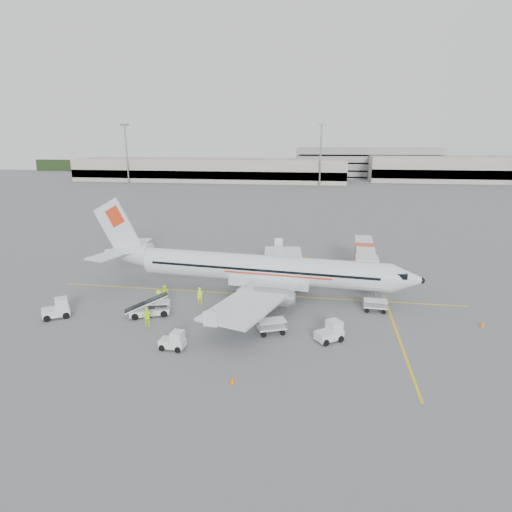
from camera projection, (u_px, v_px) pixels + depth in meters
The scene contains 26 objects.
ground at pixel (253, 294), 46.53m from camera, with size 360.00×360.00×0.00m, color #56595B.
stripe_lead at pixel (253, 294), 46.53m from camera, with size 44.00×0.20×0.01m, color yellow.
stripe_cross at pixel (398, 335), 36.75m from camera, with size 0.20×20.00×0.01m, color yellow.
terminal_west at pixel (210, 170), 175.38m from camera, with size 110.00×22.00×9.00m, color gray, non-canonical shape.
terminal_east at pixel (483, 169), 172.57m from camera, with size 90.00×26.00×10.00m, color gray, non-canonical shape.
parking_garage at pixel (366, 161), 193.28m from camera, with size 62.00×24.00×14.00m, color slate, non-canonical shape.
treeline at pixel (312, 168), 212.47m from camera, with size 300.00×3.00×6.00m, color black, non-canonical shape.
mast_west at pixel (127, 154), 166.88m from camera, with size 3.20×1.20×22.00m, color slate, non-canonical shape.
mast_center at pixel (321, 155), 155.30m from camera, with size 3.20×1.20×22.00m, color slate, non-canonical shape.
aircraft at pixel (262, 251), 45.51m from camera, with size 35.23×27.61×9.71m, color silver, non-canonical shape.
jet_bridge at pixel (364, 260), 52.66m from camera, with size 2.80×14.96×3.93m, color silver, non-canonical shape.
belt_loader at pixel (149, 303), 40.57m from camera, with size 4.90×1.84×2.65m, color silver, non-canonical shape.
tug_fore at pixel (329, 331), 35.51m from camera, with size 2.23×1.28×1.72m, color silver, non-canonical shape.
tug_mid at pixel (172, 340), 34.22m from camera, with size 2.00×1.14×1.54m, color silver, non-canonical shape.
tug_aft at pixel (56, 308), 40.20m from camera, with size 2.41×1.38×1.86m, color silver, non-canonical shape.
cart_loaded_a at pixel (250, 295), 44.46m from camera, with size 2.45×1.45×1.28m, color silver, non-canonical shape.
cart_loaded_b at pixel (157, 308), 41.06m from camera, with size 2.47×1.46×1.29m, color silver, non-canonical shape.
cart_empty_a at pixel (272, 327), 36.99m from camera, with size 2.41×1.42×1.26m, color silver, non-canonical shape.
cart_empty_b at pixel (375, 306), 41.80m from camera, with size 2.25×1.33×1.17m, color silver, non-canonical shape.
cone_nose at pixel (483, 323), 38.40m from camera, with size 0.37×0.37×0.61m, color #E56303.
cone_port at pixel (306, 256), 60.46m from camera, with size 0.42×0.42×0.68m, color #E56303.
cone_stbd at pixel (232, 379), 29.45m from camera, with size 0.35×0.35×0.57m, color #E56303.
crew_a at pixel (200, 296), 43.57m from camera, with size 0.65×0.43×1.78m, color #BDEB1A.
crew_b at pixel (165, 294), 43.95m from camera, with size 0.91×0.71×1.86m, color #BDEB1A.
crew_c at pixel (159, 298), 43.06m from camera, with size 1.09×0.63×1.69m, color #BDEB1A.
crew_d at pixel (147, 317), 38.23m from camera, with size 1.09×0.45×1.85m, color #BDEB1A.
Camera 1 is at (7.32, -43.20, 16.22)m, focal length 30.00 mm.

